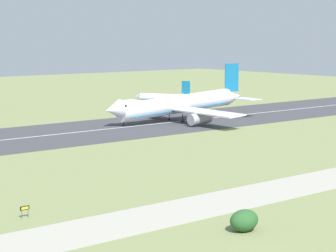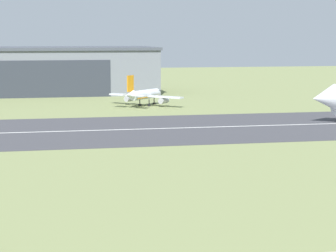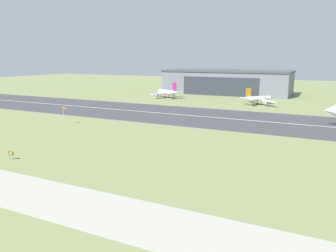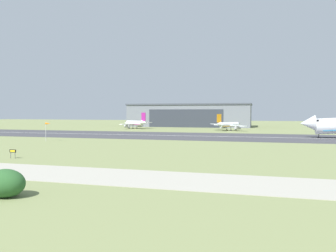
{
  "view_description": "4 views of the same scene",
  "coord_description": "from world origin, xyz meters",
  "px_view_note": "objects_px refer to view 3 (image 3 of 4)",
  "views": [
    {
      "loc": [
        -57.29,
        -51.2,
        27.1
      ],
      "look_at": [
        25.12,
        52.18,
        8.77
      ],
      "focal_mm": 70.0,
      "sensor_mm": 36.0,
      "label": 1
    },
    {
      "loc": [
        -9.84,
        -19.12,
        18.32
      ],
      "look_at": [
        7.63,
        67.19,
        6.17
      ],
      "focal_mm": 70.0,
      "sensor_mm": 36.0,
      "label": 2
    },
    {
      "loc": [
        47.83,
        -11.09,
        22.37
      ],
      "look_at": [
        13.14,
        59.62,
        5.97
      ],
      "focal_mm": 35.0,
      "sensor_mm": 36.0,
      "label": 3
    },
    {
      "loc": [
        32.53,
        -17.82,
        9.2
      ],
      "look_at": [
        10.79,
        60.8,
        5.82
      ],
      "focal_mm": 35.0,
      "sensor_mm": 36.0,
      "label": 4
    }
  ],
  "objects_px": {
    "airplane_parked_centre": "(167,92)",
    "runway_sign": "(11,154)",
    "windsock_pole": "(65,109)",
    "airplane_parked_east": "(259,99)"
  },
  "relations": [
    {
      "from": "airplane_parked_centre",
      "to": "windsock_pole",
      "type": "height_order",
      "value": "airplane_parked_centre"
    },
    {
      "from": "runway_sign",
      "to": "airplane_parked_centre",
      "type": "bearing_deg",
      "value": 99.63
    },
    {
      "from": "windsock_pole",
      "to": "runway_sign",
      "type": "distance_m",
      "value": 39.5
    },
    {
      "from": "runway_sign",
      "to": "windsock_pole",
      "type": "bearing_deg",
      "value": 115.88
    },
    {
      "from": "airplane_parked_centre",
      "to": "runway_sign",
      "type": "height_order",
      "value": "airplane_parked_centre"
    },
    {
      "from": "airplane_parked_east",
      "to": "windsock_pole",
      "type": "height_order",
      "value": "airplane_parked_east"
    },
    {
      "from": "airplane_parked_east",
      "to": "windsock_pole",
      "type": "relative_size",
      "value": 3.05
    },
    {
      "from": "windsock_pole",
      "to": "runway_sign",
      "type": "relative_size",
      "value": 3.31
    },
    {
      "from": "runway_sign",
      "to": "airplane_parked_east",
      "type": "bearing_deg",
      "value": 73.91
    },
    {
      "from": "airplane_parked_centre",
      "to": "airplane_parked_east",
      "type": "distance_m",
      "value": 53.34
    }
  ]
}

